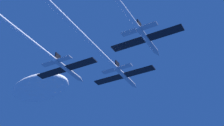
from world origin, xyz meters
TOP-DOWN VIEW (x-y plane):
  - jet_lead at (-0.06, -14.75)m, footprint 20.18×57.84m
  - jet_left_wing at (-12.91, -26.00)m, footprint 20.18×54.47m
  - jet_right_wing at (13.23, -27.67)m, footprint 20.18×57.91m
  - cloud_wispy at (-63.53, 30.64)m, footprint 33.74×18.55m

SIDE VIEW (x-z plane):
  - jet_left_wing at x=-12.91m, z-range -2.24..1.10m
  - jet_lead at x=-0.06m, z-range -1.75..1.60m
  - jet_right_wing at x=13.23m, z-range -0.75..2.59m
  - cloud_wispy at x=-63.53m, z-range 20.38..32.18m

